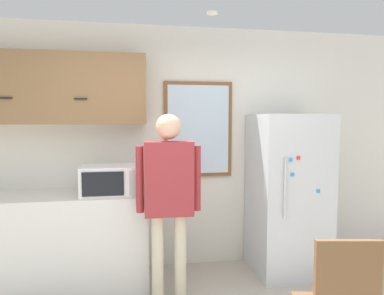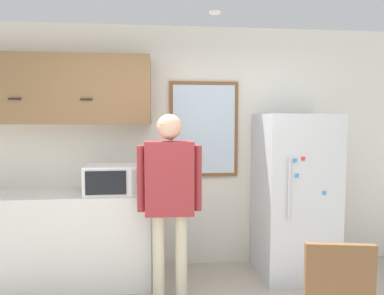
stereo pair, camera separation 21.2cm
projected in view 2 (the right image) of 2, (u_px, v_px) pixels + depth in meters
name	position (u px, v px, depth m)	size (l,w,h in m)	color
back_wall	(173.00, 148.00, 3.88)	(6.00, 0.06, 2.70)	silver
counter	(55.00, 238.00, 3.48)	(1.95, 0.64, 0.94)	silver
upper_cabinets	(56.00, 90.00, 3.53)	(1.95, 0.33, 0.71)	olive
microwave	(114.00, 179.00, 3.38)	(0.54, 0.39, 0.29)	white
person	(170.00, 187.00, 3.11)	(0.59, 0.23, 1.72)	beige
refrigerator	(294.00, 195.00, 3.66)	(0.75, 0.74, 1.73)	silver
window	(204.00, 129.00, 3.86)	(0.78, 0.05, 1.07)	brown
ceiling_light	(215.00, 12.00, 3.23)	(0.11, 0.11, 0.01)	white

